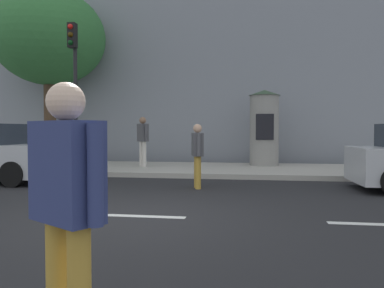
# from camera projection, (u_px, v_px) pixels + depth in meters

# --- Properties ---
(ground_plane) EXTENTS (80.00, 80.00, 0.00)m
(ground_plane) POSITION_uv_depth(u_px,v_px,m) (132.00, 216.00, 6.42)
(ground_plane) COLOR #232326
(sidewalk_curb) EXTENTS (36.00, 4.00, 0.15)m
(sidewalk_curb) POSITION_uv_depth(u_px,v_px,m) (194.00, 169.00, 13.34)
(sidewalk_curb) COLOR #B2ADA3
(sidewalk_curb) RESTS_ON ground_plane
(lane_markings) EXTENTS (25.80, 0.16, 0.01)m
(lane_markings) POSITION_uv_depth(u_px,v_px,m) (132.00, 216.00, 6.42)
(lane_markings) COLOR silver
(lane_markings) RESTS_ON ground_plane
(building_backdrop) EXTENTS (36.00, 5.00, 11.69)m
(building_backdrop) POSITION_uv_depth(u_px,v_px,m) (209.00, 34.00, 18.07)
(building_backdrop) COLOR gray
(building_backdrop) RESTS_ON ground_plane
(traffic_light) EXTENTS (0.24, 0.45, 4.53)m
(traffic_light) POSITION_uv_depth(u_px,v_px,m) (74.00, 73.00, 12.01)
(traffic_light) COLOR black
(traffic_light) RESTS_ON sidewalk_curb
(poster_column) EXTENTS (1.12, 1.12, 2.70)m
(poster_column) POSITION_uv_depth(u_px,v_px,m) (264.00, 127.00, 13.95)
(poster_column) COLOR gray
(poster_column) RESTS_ON sidewalk_curb
(street_tree) EXTENTS (4.27, 4.27, 6.64)m
(street_tree) POSITION_uv_depth(u_px,v_px,m) (49.00, 38.00, 15.01)
(street_tree) COLOR #4C3826
(street_tree) RESTS_ON sidewalk_curb
(pedestrian_near_pole) EXTENTS (0.58, 0.46, 1.71)m
(pedestrian_near_pole) POSITION_uv_depth(u_px,v_px,m) (67.00, 197.00, 2.37)
(pedestrian_near_pole) COLOR #B78C33
(pedestrian_near_pole) RESTS_ON ground_plane
(pedestrian_tallest) EXTENTS (0.36, 0.65, 1.56)m
(pedestrian_tallest) POSITION_uv_depth(u_px,v_px,m) (197.00, 150.00, 9.45)
(pedestrian_tallest) COLOR #B78C33
(pedestrian_tallest) RESTS_ON ground_plane
(pedestrian_with_bag) EXTENTS (0.47, 0.49, 1.72)m
(pedestrian_with_bag) POSITION_uv_depth(u_px,v_px,m) (143.00, 137.00, 13.49)
(pedestrian_with_bag) COLOR silver
(pedestrian_with_bag) RESTS_ON sidewalk_curb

